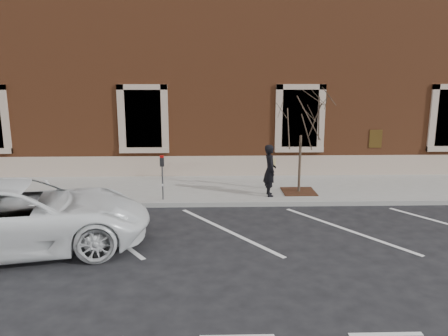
{
  "coord_description": "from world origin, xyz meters",
  "views": [
    {
      "loc": [
        -0.38,
        -13.21,
        4.13
      ],
      "look_at": [
        0.0,
        0.6,
        1.1
      ],
      "focal_mm": 35.0,
      "sensor_mm": 36.0,
      "label": 1
    }
  ],
  "objects_px": {
    "man": "(270,170)",
    "white_truck": "(21,216)",
    "parking_meter": "(162,169)",
    "sapling": "(301,120)"
  },
  "relations": [
    {
      "from": "man",
      "to": "white_truck",
      "type": "height_order",
      "value": "man"
    },
    {
      "from": "man",
      "to": "sapling",
      "type": "bearing_deg",
      "value": -73.48
    },
    {
      "from": "man",
      "to": "sapling",
      "type": "xyz_separation_m",
      "value": [
        1.06,
        0.41,
        1.62
      ]
    },
    {
      "from": "sapling",
      "to": "white_truck",
      "type": "xyz_separation_m",
      "value": [
        -7.45,
        -4.38,
        -1.79
      ]
    },
    {
      "from": "sapling",
      "to": "white_truck",
      "type": "relative_size",
      "value": 0.59
    },
    {
      "from": "parking_meter",
      "to": "sapling",
      "type": "xyz_separation_m",
      "value": [
        4.53,
        0.78,
        1.47
      ]
    },
    {
      "from": "parking_meter",
      "to": "white_truck",
      "type": "height_order",
      "value": "white_truck"
    },
    {
      "from": "man",
      "to": "white_truck",
      "type": "xyz_separation_m",
      "value": [
        -6.39,
        -3.97,
        -0.17
      ]
    },
    {
      "from": "white_truck",
      "to": "man",
      "type": "bearing_deg",
      "value": -71.08
    },
    {
      "from": "man",
      "to": "parking_meter",
      "type": "bearing_deg",
      "value": 91.45
    }
  ]
}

